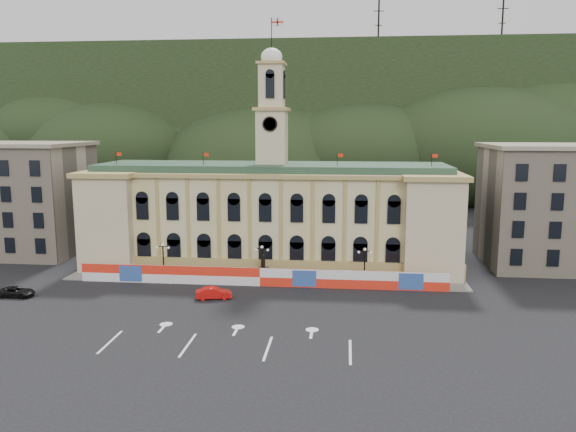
# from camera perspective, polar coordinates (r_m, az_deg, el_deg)

# --- Properties ---
(ground) EXTENTS (260.00, 260.00, 0.00)m
(ground) POSITION_cam_1_polar(r_m,az_deg,el_deg) (62.34, -5.00, -11.00)
(ground) COLOR black
(ground) RESTS_ON ground
(lane_markings) EXTENTS (26.00, 10.00, 0.02)m
(lane_markings) POSITION_cam_1_polar(r_m,az_deg,el_deg) (57.77, -5.96, -12.70)
(lane_markings) COLOR white
(lane_markings) RESTS_ON ground
(hill_ridge) EXTENTS (230.00, 80.00, 64.00)m
(hill_ridge) POSITION_cam_1_polar(r_m,az_deg,el_deg) (179.71, 2.36, 8.66)
(hill_ridge) COLOR black
(hill_ridge) RESTS_ON ground
(city_hall) EXTENTS (56.20, 17.60, 37.10)m
(city_hall) POSITION_cam_1_polar(r_m,az_deg,el_deg) (86.84, -1.63, 0.21)
(city_hall) COLOR beige
(city_hall) RESTS_ON ground
(side_building_left) EXTENTS (21.00, 17.00, 18.60)m
(side_building_left) POSITION_cam_1_polar(r_m,az_deg,el_deg) (104.38, -25.49, 1.67)
(side_building_left) COLOR #BEAB92
(side_building_left) RESTS_ON ground
(side_building_right) EXTENTS (21.00, 17.00, 18.60)m
(side_building_right) POSITION_cam_1_polar(r_m,az_deg,el_deg) (94.60, 25.44, 0.97)
(side_building_right) COLOR #BEAB92
(side_building_right) RESTS_ON ground
(hoarding_fence) EXTENTS (50.00, 0.44, 2.50)m
(hoarding_fence) POSITION_cam_1_polar(r_m,az_deg,el_deg) (76.07, -2.82, -6.20)
(hoarding_fence) COLOR red
(hoarding_fence) RESTS_ON ground
(pavement) EXTENTS (56.00, 5.50, 0.16)m
(pavement) POSITION_cam_1_polar(r_m,az_deg,el_deg) (78.95, -2.56, -6.50)
(pavement) COLOR slate
(pavement) RESTS_ON ground
(statue) EXTENTS (1.40, 1.40, 3.72)m
(statue) POSITION_cam_1_polar(r_m,az_deg,el_deg) (78.90, -2.53, -5.68)
(statue) COLOR #595651
(statue) RESTS_ON ground
(lamp_left) EXTENTS (1.96, 0.44, 5.15)m
(lamp_left) POSITION_cam_1_polar(r_m,az_deg,el_deg) (80.71, -12.56, -4.17)
(lamp_left) COLOR black
(lamp_left) RESTS_ON ground
(lamp_center) EXTENTS (1.96, 0.44, 5.15)m
(lamp_center) POSITION_cam_1_polar(r_m,az_deg,el_deg) (77.47, -2.65, -4.52)
(lamp_center) COLOR black
(lamp_center) RESTS_ON ground
(lamp_right) EXTENTS (1.96, 0.44, 5.15)m
(lamp_right) POSITION_cam_1_polar(r_m,az_deg,el_deg) (76.68, 7.78, -4.75)
(lamp_right) COLOR black
(lamp_right) RESTS_ON ground
(red_sedan) EXTENTS (3.53, 5.18, 1.48)m
(red_sedan) POSITION_cam_1_polar(r_m,az_deg,el_deg) (71.33, -7.54, -7.77)
(red_sedan) COLOR red
(red_sedan) RESTS_ON ground
(black_suv) EXTENTS (2.14, 4.63, 1.29)m
(black_suv) POSITION_cam_1_polar(r_m,az_deg,el_deg) (79.44, -25.89, -6.94)
(black_suv) COLOR black
(black_suv) RESTS_ON ground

